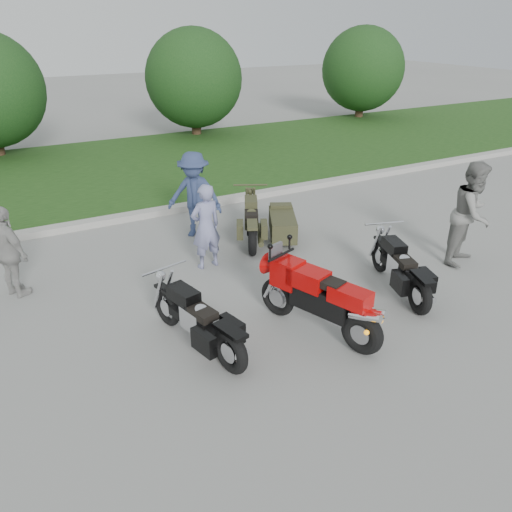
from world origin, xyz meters
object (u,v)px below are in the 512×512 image
cruiser_left (200,323)px  cruiser_right (402,271)px  sportbike_red (321,298)px  person_grey (472,214)px  person_denim (194,195)px  person_back (9,253)px  person_stripe (206,227)px  cruiser_sidecar (270,224)px

cruiser_left → cruiser_right: (3.58, -0.12, -0.01)m
sportbike_red → person_grey: size_ratio=1.06×
person_denim → person_back: person_denim is taller
cruiser_right → person_back: size_ratio=1.30×
cruiser_right → person_stripe: 3.51m
cruiser_sidecar → person_stripe: 1.73m
cruiser_right → person_stripe: person_stripe is taller
cruiser_sidecar → person_stripe: bearing=-137.4°
sportbike_red → person_grey: (3.84, 0.70, 0.38)m
cruiser_right → person_grey: (1.94, 0.34, 0.56)m
cruiser_right → person_denim: person_denim is taller
cruiser_left → person_stripe: size_ratio=1.31×
cruiser_right → person_denim: 4.49m
person_denim → person_back: size_ratio=1.15×
cruiser_left → person_stripe: bearing=51.4°
person_back → sportbike_red: bearing=-160.5°
person_grey → person_back: 8.09m
person_grey → person_back: size_ratio=1.24×
sportbike_red → person_grey: person_grey is taller
sportbike_red → person_denim: 4.32m
cruiser_sidecar → person_back: bearing=-154.3°
cruiser_sidecar → sportbike_red: bearing=-81.1°
sportbike_red → cruiser_sidecar: (1.04, 3.29, -0.21)m
person_stripe → cruiser_left: bearing=59.4°
person_stripe → person_grey: person_grey is taller
cruiser_left → person_stripe: (1.10, 2.35, 0.38)m
person_grey → person_back: bearing=138.8°
cruiser_right → person_grey: bearing=27.2°
sportbike_red → person_denim: size_ratio=1.13×
cruiser_left → person_denim: 4.14m
person_grey → person_denim: 5.40m
person_grey → cruiser_right: bearing=168.0°
cruiser_left → person_back: (-2.13, 2.88, 0.37)m
sportbike_red → person_back: person_back is taller
person_denim → person_back: 3.74m
sportbike_red → person_stripe: person_stripe is taller
cruiser_right → person_back: (-5.71, 3.00, 0.37)m
cruiser_sidecar → person_back: (-4.84, 0.06, 0.40)m
cruiser_sidecar → person_stripe: size_ratio=1.24×
person_grey → cruiser_sidecar: bearing=115.2°
cruiser_right → person_back: bearing=169.4°
person_stripe → person_back: bearing=-14.8°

